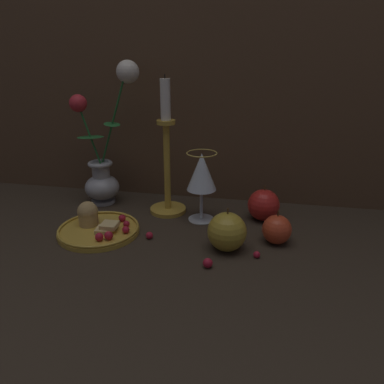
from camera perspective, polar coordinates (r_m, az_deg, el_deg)
ground_plane at (r=0.88m, az=-4.08°, el=-6.02°), size 2.40×2.40×0.00m
vase at (r=1.03m, az=-13.26°, el=4.89°), size 0.18×0.09×0.38m
plate_with_pastries at (r=0.90m, az=-14.26°, el=-5.07°), size 0.19×0.19×0.07m
wine_glass at (r=0.90m, az=1.47°, el=2.72°), size 0.07×0.07×0.17m
candlestick at (r=0.94m, az=-3.83°, el=4.12°), size 0.09×0.09×0.35m
apple_beside_vase at (r=0.79m, az=5.35°, el=-6.04°), size 0.08×0.08×0.10m
apple_near_glass at (r=0.84m, az=12.80°, el=-5.59°), size 0.06×0.06×0.08m
apple_at_table_edge at (r=0.94m, az=10.85°, el=-1.96°), size 0.08×0.08×0.09m
berry_near_plate at (r=0.85m, az=-6.51°, el=-6.59°), size 0.02×0.02×0.02m
berry_front_center at (r=0.78m, az=9.83°, el=-9.39°), size 0.01×0.01×0.01m
berry_by_glass_stem at (r=0.74m, az=2.42°, el=-10.76°), size 0.02×0.02×0.02m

